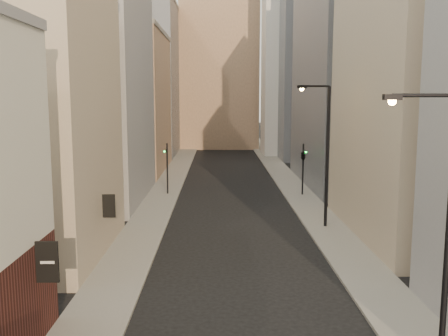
# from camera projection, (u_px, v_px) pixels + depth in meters

# --- Properties ---
(sidewalk_left) EXTENTS (3.00, 140.00, 0.15)m
(sidewalk_left) POSITION_uv_depth(u_px,v_px,m) (174.00, 176.00, 58.65)
(sidewalk_left) COLOR gray
(sidewalk_left) RESTS_ON ground
(sidewalk_right) EXTENTS (3.00, 140.00, 0.15)m
(sidewalk_right) POSITION_uv_depth(u_px,v_px,m) (284.00, 176.00, 58.81)
(sidewalk_right) COLOR gray
(sidewalk_right) RESTS_ON ground
(left_bldg_beige) EXTENTS (8.00, 12.00, 16.00)m
(left_bldg_beige) POSITION_uv_depth(u_px,v_px,m) (32.00, 121.00, 28.75)
(left_bldg_beige) COLOR tan
(left_bldg_beige) RESTS_ON ground
(left_bldg_grey) EXTENTS (8.00, 16.00, 20.00)m
(left_bldg_grey) POSITION_uv_depth(u_px,v_px,m) (97.00, 90.00, 44.31)
(left_bldg_grey) COLOR gray
(left_bldg_grey) RESTS_ON ground
(left_bldg_tan) EXTENTS (8.00, 18.00, 17.00)m
(left_bldg_tan) POSITION_uv_depth(u_px,v_px,m) (132.00, 104.00, 62.34)
(left_bldg_tan) COLOR #8E6F57
(left_bldg_tan) RESTS_ON ground
(left_bldg_wingrid) EXTENTS (8.00, 20.00, 24.00)m
(left_bldg_wingrid) POSITION_uv_depth(u_px,v_px,m) (152.00, 80.00, 81.64)
(left_bldg_wingrid) COLOR gray
(left_bldg_wingrid) RESTS_ON ground
(right_bldg_beige) EXTENTS (8.00, 16.00, 20.00)m
(right_bldg_beige) POSITION_uv_depth(u_px,v_px,m) (420.00, 87.00, 32.72)
(right_bldg_beige) COLOR tan
(right_bldg_beige) RESTS_ON ground
(right_bldg_wingrid) EXTENTS (8.00, 20.00, 26.00)m
(right_bldg_wingrid) POSITION_uv_depth(u_px,v_px,m) (345.00, 62.00, 52.09)
(right_bldg_wingrid) COLOR gray
(right_bldg_wingrid) RESTS_ON ground
(clock_tower) EXTENTS (14.00, 14.00, 44.90)m
(clock_tower) POSITION_uv_depth(u_px,v_px,m) (219.00, 52.00, 92.85)
(clock_tower) COLOR #8E6F57
(clock_tower) RESTS_ON ground
(white_tower) EXTENTS (8.00, 8.00, 41.50)m
(white_tower) POSITION_uv_depth(u_px,v_px,m) (289.00, 38.00, 78.99)
(white_tower) COLOR silver
(white_tower) RESTS_ON ground
(streetlamp_near) EXTENTS (2.49, 0.28, 9.47)m
(streetlamp_near) POSITION_uv_depth(u_px,v_px,m) (442.00, 219.00, 16.30)
(streetlamp_near) COLOR black
(streetlamp_near) RESTS_ON ground
(streetlamp_mid) EXTENTS (2.50, 1.24, 10.15)m
(streetlamp_mid) POSITION_uv_depth(u_px,v_px,m) (324.00, 148.00, 35.00)
(streetlamp_mid) COLOR black
(streetlamp_mid) RESTS_ON ground
(traffic_light_left) EXTENTS (0.61, 0.55, 5.00)m
(traffic_light_left) POSITION_uv_depth(u_px,v_px,m) (167.00, 158.00, 47.46)
(traffic_light_left) COLOR black
(traffic_light_left) RESTS_ON ground
(traffic_light_right) EXTENTS (0.69, 0.69, 5.00)m
(traffic_light_right) POSITION_uv_depth(u_px,v_px,m) (303.00, 155.00, 46.94)
(traffic_light_right) COLOR black
(traffic_light_right) RESTS_ON ground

